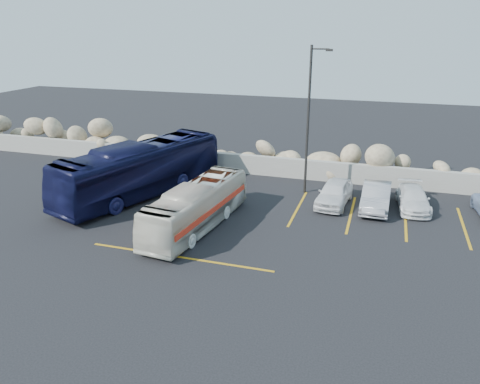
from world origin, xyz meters
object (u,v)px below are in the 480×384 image
(tour_coach, at_px, (141,169))
(car_c, at_px, (413,199))
(lamppost, at_px, (309,117))
(car_a, at_px, (334,193))
(vintage_bus, at_px, (197,206))
(car_b, at_px, (376,196))

(tour_coach, distance_m, car_c, 14.55)
(lamppost, height_order, car_a, lamppost)
(car_c, bearing_deg, tour_coach, -176.14)
(lamppost, xyz_separation_m, tour_coach, (-8.65, -3.08, -2.83))
(lamppost, relative_size, car_a, 2.14)
(vintage_bus, distance_m, car_a, 7.58)
(car_a, height_order, car_b, car_b)
(tour_coach, distance_m, car_a, 10.56)
(lamppost, relative_size, car_b, 2.03)
(car_a, relative_size, car_b, 0.95)
(car_a, distance_m, car_c, 4.00)
(tour_coach, height_order, car_a, tour_coach)
(car_a, height_order, car_c, car_a)
(car_a, bearing_deg, car_c, 14.73)
(car_a, bearing_deg, lamppost, 147.46)
(lamppost, relative_size, vintage_bus, 1.06)
(lamppost, distance_m, car_c, 6.86)
(lamppost, bearing_deg, car_c, -7.28)
(lamppost, relative_size, car_c, 2.18)
(tour_coach, height_order, car_b, tour_coach)
(vintage_bus, bearing_deg, car_c, 36.09)
(vintage_bus, bearing_deg, car_a, 46.87)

